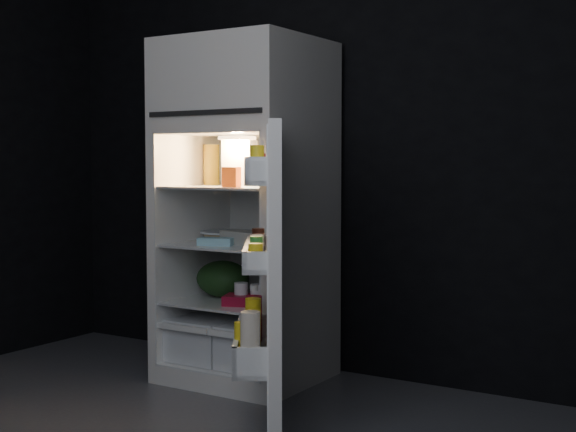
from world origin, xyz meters
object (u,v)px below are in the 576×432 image
Objects in this scene: refrigerator at (248,199)px; egg_carton at (249,238)px; milk_jug at (240,163)px; yogurt_tray at (251,300)px; fridge_door at (268,275)px.

refrigerator is 5.62× the size of egg_carton.
milk_jug is 0.90× the size of yogurt_tray.
refrigerator is 0.95m from fridge_door.
fridge_door is at bearing -49.97° from refrigerator.
fridge_door is at bearing -70.00° from yogurt_tray.
egg_carton is (0.09, -0.12, -0.19)m from refrigerator.
refrigerator is 0.20m from milk_jug.
fridge_door is 3.85× the size of egg_carton.
refrigerator is 0.54m from yogurt_tray.
refrigerator is at bearing 137.64° from egg_carton.
fridge_door reaches higher than milk_jug.
refrigerator reaches higher than egg_carton.
refrigerator reaches higher than fridge_door.
fridge_door is 4.55× the size of yogurt_tray.
egg_carton reaches higher than yogurt_tray.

